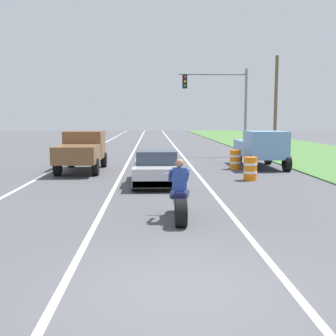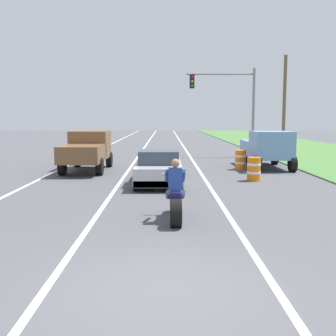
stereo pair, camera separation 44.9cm
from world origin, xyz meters
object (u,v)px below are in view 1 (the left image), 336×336
object	(u,v)px
pickup_truck_right_shoulder_light_blue	(261,147)
traffic_light_mast_near	(225,98)
sports_car_silver	(156,168)
construction_barrel_nearest	(250,169)
pickup_truck_left_lane_brown	(82,149)
motorcycle_with_rider	(179,198)
construction_barrel_mid	(235,160)

from	to	relation	value
pickup_truck_right_shoulder_light_blue	traffic_light_mast_near	xyz separation A→B (m)	(-0.82, 6.56, 2.90)
pickup_truck_right_shoulder_light_blue	traffic_light_mast_near	bearing A→B (deg)	97.14
sports_car_silver	construction_barrel_nearest	distance (m)	4.11
sports_car_silver	pickup_truck_right_shoulder_light_blue	size ratio (longest dim) A/B	0.90
traffic_light_mast_near	construction_barrel_nearest	size ratio (longest dim) A/B	6.00
traffic_light_mast_near	pickup_truck_right_shoulder_light_blue	bearing A→B (deg)	-82.86
pickup_truck_right_shoulder_light_blue	construction_barrel_nearest	size ratio (longest dim) A/B	4.80
sports_car_silver	pickup_truck_right_shoulder_light_blue	distance (m)	7.84
pickup_truck_left_lane_brown	sports_car_silver	bearing A→B (deg)	-48.80
motorcycle_with_rider	pickup_truck_right_shoulder_light_blue	world-z (taller)	pickup_truck_right_shoulder_light_blue
motorcycle_with_rider	construction_barrel_nearest	size ratio (longest dim) A/B	2.21
pickup_truck_left_lane_brown	construction_barrel_nearest	bearing A→B (deg)	-23.49
motorcycle_with_rider	pickup_truck_left_lane_brown	xyz separation A→B (m)	(-4.18, 10.25, 0.51)
pickup_truck_left_lane_brown	construction_barrel_mid	bearing A→B (deg)	3.71
construction_barrel_nearest	sports_car_silver	bearing A→B (deg)	-168.22
traffic_light_mast_near	motorcycle_with_rider	bearing A→B (deg)	-103.53
pickup_truck_left_lane_brown	motorcycle_with_rider	bearing A→B (deg)	-67.83
pickup_truck_left_lane_brown	traffic_light_mast_near	world-z (taller)	traffic_light_mast_near
construction_barrel_mid	construction_barrel_nearest	bearing A→B (deg)	-92.00
sports_car_silver	traffic_light_mast_near	xyz separation A→B (m)	(4.85, 11.95, 3.37)
pickup_truck_right_shoulder_light_blue	construction_barrel_nearest	xyz separation A→B (m)	(-1.65, -4.55, -0.60)
motorcycle_with_rider	pickup_truck_left_lane_brown	size ratio (longest dim) A/B	0.46
traffic_light_mast_near	construction_barrel_nearest	distance (m)	11.68
pickup_truck_left_lane_brown	pickup_truck_right_shoulder_light_blue	bearing A→B (deg)	7.41
construction_barrel_mid	sports_car_silver	bearing A→B (deg)	-131.59
pickup_truck_right_shoulder_light_blue	construction_barrel_mid	size ratio (longest dim) A/B	4.80
traffic_light_mast_near	construction_barrel_nearest	xyz separation A→B (m)	(-0.83, -11.11, -3.50)
motorcycle_with_rider	sports_car_silver	bearing A→B (deg)	94.88
pickup_truck_left_lane_brown	pickup_truck_right_shoulder_light_blue	xyz separation A→B (m)	(9.34, 1.21, 0.00)
motorcycle_with_rider	construction_barrel_nearest	xyz separation A→B (m)	(3.51, 6.91, -0.09)
construction_barrel_nearest	traffic_light_mast_near	bearing A→B (deg)	85.73
pickup_truck_right_shoulder_light_blue	motorcycle_with_rider	bearing A→B (deg)	-114.23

